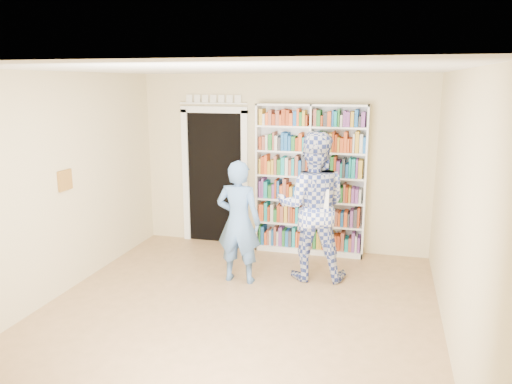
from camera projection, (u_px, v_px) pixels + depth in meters
floor at (235, 314)px, 5.65m from camera, size 5.00×5.00×0.00m
ceiling at (233, 69)px, 5.07m from camera, size 5.00×5.00×0.00m
wall_back at (282, 163)px, 7.72m from camera, size 4.50×0.00×4.50m
wall_left at (54, 187)px, 5.92m from camera, size 0.00×5.00×5.00m
wall_right at (457, 212)px, 4.79m from camera, size 0.00×5.00×5.00m
bookshelf at (311, 179)px, 7.50m from camera, size 1.64×0.31×2.26m
doorway at (215, 171)px, 8.01m from camera, size 1.10×0.08×2.43m
wall_art at (65, 180)px, 6.10m from camera, size 0.03×0.25×0.25m
man_blue at (239, 222)px, 6.44m from camera, size 0.60×0.40×1.61m
man_plaid at (312, 206)px, 6.53m from camera, size 1.04×0.85×1.96m
paper_sheet at (320, 202)px, 6.26m from camera, size 0.23×0.02×0.33m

